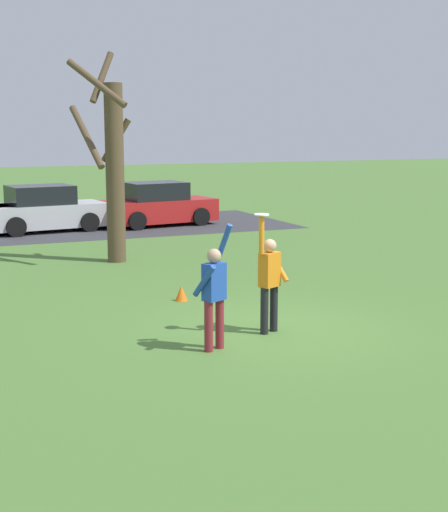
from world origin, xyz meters
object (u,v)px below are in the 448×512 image
Objects in this scene: bare_tree_tall at (113,164)px; person_catcher at (269,277)px; person_defender at (214,290)px; frisbee_disc at (262,215)px; parked_car_silver at (44,210)px; parked_car_red at (158,206)px; field_cone_orange at (181,293)px.

person_catcher is at bearing -85.31° from bare_tree_tall.
frisbee_disc is (1.07, 0.49, 1.11)m from person_defender.
person_defender is at bearing -94.21° from bare_tree_tall.
parked_car_silver is (-0.05, 15.34, -0.25)m from person_defender.
person_defender is 15.86m from parked_car_red.
field_cone_orange is (-3.38, -11.85, -0.57)m from parked_car_red.
parked_car_silver is 11.90m from field_cone_orange.
person_catcher reaches higher than field_cone_orange.
frisbee_disc reaches higher than person_defender.
parked_car_silver is (-1.12, 14.85, -1.37)m from frisbee_disc.
person_defender reaches higher than field_cone_orange.
field_cone_orange is at bearing 97.17° from frisbee_disc.
bare_tree_tall reaches higher than person_catcher.
person_catcher is 8.32× the size of frisbee_disc.
frisbee_disc is 0.78× the size of field_cone_orange.
parked_car_silver reaches higher than field_cone_orange.
person_defender is 0.48× the size of parked_car_silver.
field_cone_orange is (0.69, 3.47, -0.82)m from person_defender.
frisbee_disc is (-0.20, -0.09, 1.11)m from person_catcher.
person_defender is at bearing -155.54° from frisbee_disc.
parked_car_red is at bearing -125.23° from person_catcher.
frisbee_disc is at bearing -0.00° from person_defender.
parked_car_red reaches higher than field_cone_orange.
parked_car_silver is 4.12m from parked_car_red.
frisbee_disc is 0.06× the size of parked_car_red.
bare_tree_tall is (-0.65, 7.91, 1.61)m from person_catcher.
frisbee_disc reaches higher than parked_car_red.
bare_tree_tall is (-0.44, 8.00, 0.50)m from frisbee_disc.
bare_tree_tall reaches higher than person_defender.
bare_tree_tall is 5.58m from field_cone_orange.
person_defender is 8.66m from bare_tree_tall.
parked_car_red is (2.80, 14.74, -0.25)m from person_catcher.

